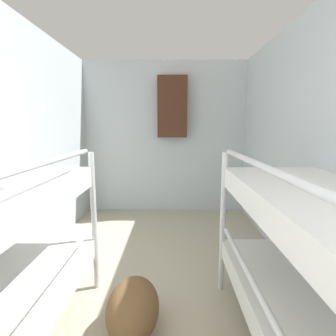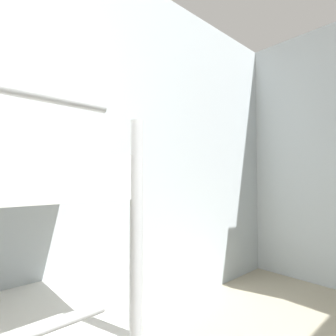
{
  "view_description": "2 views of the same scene",
  "coord_description": "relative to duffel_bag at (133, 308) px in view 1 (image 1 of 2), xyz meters",
  "views": [
    {
      "loc": [
        0.11,
        0.42,
        1.35
      ],
      "look_at": [
        0.07,
        2.88,
        0.96
      ],
      "focal_mm": 28.0,
      "sensor_mm": 36.0,
      "label": 1
    },
    {
      "loc": [
        0.2,
        1.94,
        0.95
      ],
      "look_at": [
        -0.75,
        2.8,
        1.01
      ],
      "focal_mm": 28.0,
      "sensor_mm": 36.0,
      "label": 2
    }
  ],
  "objects": [
    {
      "name": "wall_back",
      "position": [
        0.14,
        2.6,
        1.0
      ],
      "size": [
        2.61,
        0.06,
        2.33
      ],
      "color": "silver",
      "rests_on": "ground_plane"
    },
    {
      "name": "duffel_bag",
      "position": [
        0.0,
        0.0,
        0.0
      ],
      "size": [
        0.34,
        0.52,
        0.34
      ],
      "color": "brown",
      "rests_on": "ground_plane"
    },
    {
      "name": "hanging_coat",
      "position": [
        0.26,
        2.45,
        1.46
      ],
      "size": [
        0.44,
        0.12,
        0.9
      ],
      "color": "#472819"
    }
  ]
}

